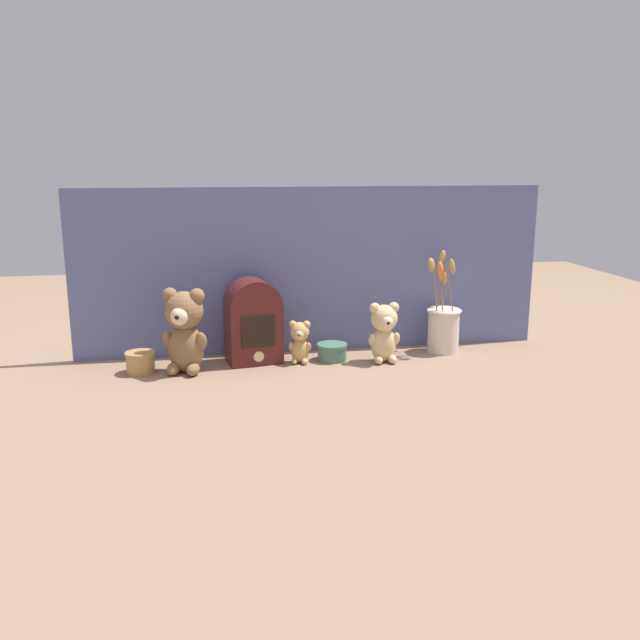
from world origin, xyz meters
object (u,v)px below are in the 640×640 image
Objects in this scene: decorative_tin_tall at (332,352)px; decorative_tin_short at (141,362)px; teddy_bear_medium at (384,331)px; teddy_bear_small at (300,341)px; vintage_radio at (253,320)px; teddy_bear_large at (184,329)px; flower_vase at (443,325)px.

decorative_tin_tall is 1.09× the size of decorative_tin_short.
teddy_bear_medium reaches higher than teddy_bear_small.
teddy_bear_small is at bearing -15.11° from vintage_radio.
decorative_tin_tall is at bearing -6.36° from vintage_radio.
teddy_bear_large is 0.65m from teddy_bear_medium.
vintage_radio is at bearing 173.64° from decorative_tin_tall.
teddy_bear_medium is 0.25m from flower_vase.
decorative_tin_tall is at bearing -174.83° from flower_vase.
teddy_bear_small is at bearing -174.19° from decorative_tin_tall.
vintage_radio reaches higher than teddy_bear_small.
flower_vase is 3.78× the size of decorative_tin_short.
vintage_radio is at bearing 9.16° from decorative_tin_short.
decorative_tin_short is (-0.62, -0.03, 0.01)m from decorative_tin_tall.
decorative_tin_short is (-0.51, -0.02, -0.04)m from teddy_bear_small.
flower_vase reaches higher than decorative_tin_tall.
teddy_bear_large is at bearing -8.67° from decorative_tin_short.
teddy_bear_medium reaches higher than decorative_tin_short.
teddy_bear_large is 2.66× the size of decorative_tin_tall.
decorative_tin_short reaches higher than decorative_tin_tall.
teddy_bear_large is 0.97× the size of vintage_radio.
decorative_tin_tall is (-0.40, -0.04, -0.07)m from flower_vase.
teddy_bear_small is 0.17m from vintage_radio.
decorative_tin_tall is (0.48, 0.05, -0.11)m from teddy_bear_large.
teddy_bear_medium is 2.16× the size of decorative_tin_short.
decorative_tin_tall is (0.11, 0.01, -0.05)m from teddy_bear_small.
teddy_bear_small is 1.41× the size of decorative_tin_tall.
teddy_bear_small is at bearing -174.69° from flower_vase.
decorative_tin_short is (-0.14, 0.02, -0.11)m from teddy_bear_large.
teddy_bear_large is 0.18m from decorative_tin_short.
teddy_bear_medium is 0.57× the size of flower_vase.
teddy_bear_large is 1.89× the size of teddy_bear_small.
decorative_tin_tall is at bearing 2.71° from decorative_tin_short.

